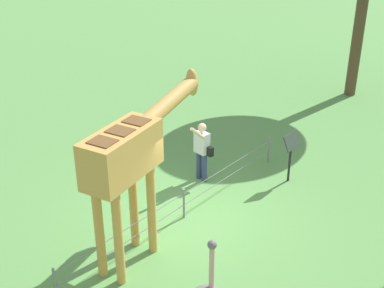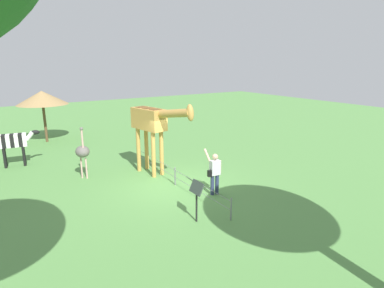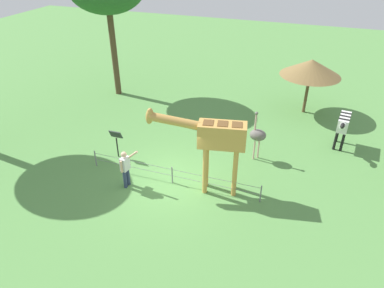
# 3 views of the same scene
# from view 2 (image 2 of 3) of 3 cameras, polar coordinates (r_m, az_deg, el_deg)

# --- Properties ---
(ground_plane) EXTENTS (60.00, 60.00, 0.00)m
(ground_plane) POSITION_cam_2_polar(r_m,az_deg,el_deg) (12.98, -3.53, -7.43)
(ground_plane) COLOR #568E47
(giraffe) EXTENTS (3.65, 1.16, 3.34)m
(giraffe) POSITION_cam_2_polar(r_m,az_deg,el_deg) (13.71, -6.99, 3.67)
(giraffe) COLOR #C69347
(giraffe) RESTS_ON ground_plane
(visitor) EXTENTS (0.70, 0.59, 1.68)m
(visitor) POSITION_cam_2_polar(r_m,az_deg,el_deg) (11.88, 4.03, -4.90)
(visitor) COLOR navy
(visitor) RESTS_ON ground_plane
(zebra) EXTENTS (0.59, 1.82, 1.66)m
(zebra) POSITION_cam_2_polar(r_m,az_deg,el_deg) (17.16, -29.11, 0.28)
(zebra) COLOR black
(zebra) RESTS_ON ground_plane
(ostrich) EXTENTS (0.70, 0.56, 2.25)m
(ostrich) POSITION_cam_2_polar(r_m,az_deg,el_deg) (14.15, -18.92, -1.31)
(ostrich) COLOR #CC9E93
(ostrich) RESTS_ON ground_plane
(shade_hut_far) EXTENTS (2.95, 2.95, 3.13)m
(shade_hut_far) POSITION_cam_2_polar(r_m,az_deg,el_deg) (21.38, -25.15, 7.45)
(shade_hut_far) COLOR brown
(shade_hut_far) RESTS_ON ground_plane
(info_sign) EXTENTS (0.56, 0.21, 1.32)m
(info_sign) POSITION_cam_2_polar(r_m,az_deg,el_deg) (9.87, 0.82, -8.75)
(info_sign) COLOR black
(info_sign) RESTS_ON ground_plane
(wire_fence) EXTENTS (7.05, 0.05, 0.75)m
(wire_fence) POSITION_cam_2_polar(r_m,az_deg,el_deg) (12.89, -3.04, -5.64)
(wire_fence) COLOR slate
(wire_fence) RESTS_ON ground_plane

